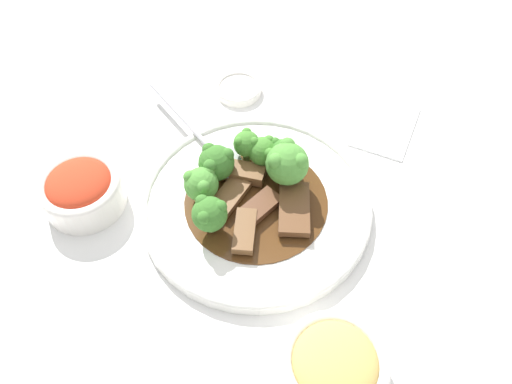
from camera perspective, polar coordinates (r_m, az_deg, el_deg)
ground_plane at (r=0.63m, az=0.00°, el=-1.86°), size 4.00×4.00×0.00m
main_plate at (r=0.62m, az=0.00°, el=-1.33°), size 0.29×0.29×0.02m
beef_strip_0 at (r=0.60m, az=4.38°, el=-1.91°), size 0.08×0.06×0.01m
beef_strip_1 at (r=0.63m, az=-1.59°, el=2.29°), size 0.03×0.06×0.02m
beef_strip_2 at (r=0.60m, az=0.45°, el=-1.66°), size 0.06×0.05×0.01m
beef_strip_3 at (r=0.61m, az=-3.04°, el=-0.46°), size 0.06×0.04×0.01m
beef_strip_4 at (r=0.58m, az=-1.30°, el=-4.47°), size 0.06×0.04×0.01m
broccoli_floret_0 at (r=0.62m, az=-4.56°, el=3.42°), size 0.05×0.05×0.05m
broccoli_floret_1 at (r=0.63m, az=0.80°, el=4.73°), size 0.04×0.04×0.04m
broccoli_floret_2 at (r=0.63m, az=-1.09°, el=5.56°), size 0.03×0.03×0.05m
broccoli_floret_3 at (r=0.63m, az=2.98°, el=4.50°), size 0.04×0.04×0.04m
broccoli_floret_4 at (r=0.60m, az=-6.28°, el=0.95°), size 0.04×0.04×0.04m
broccoli_floret_5 at (r=0.60m, az=3.59°, el=3.31°), size 0.05×0.05×0.06m
broccoli_floret_6 at (r=0.57m, az=-5.34°, el=-2.49°), size 0.04×0.04×0.05m
serving_spoon at (r=0.66m, az=-4.62°, el=4.49°), size 0.14×0.20×0.01m
side_bowl_kimchi at (r=0.65m, az=-19.34°, el=0.26°), size 0.10×0.10×0.05m
side_bowl_appetizer at (r=0.52m, az=8.89°, el=-19.00°), size 0.11×0.11×0.04m
sauce_dish at (r=0.77m, az=-1.99°, el=11.71°), size 0.07×0.07×0.01m
paper_napkin at (r=0.74m, az=14.51°, el=7.36°), size 0.12×0.08×0.01m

